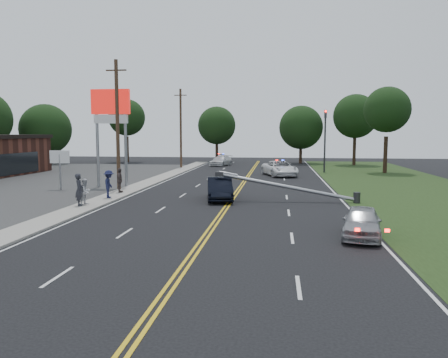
# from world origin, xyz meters

# --- Properties ---
(ground) EXTENTS (120.00, 120.00, 0.00)m
(ground) POSITION_xyz_m (0.00, 0.00, 0.00)
(ground) COLOR black
(ground) RESTS_ON ground
(sidewalk) EXTENTS (1.80, 70.00, 0.12)m
(sidewalk) POSITION_xyz_m (-8.40, 10.00, 0.06)
(sidewalk) COLOR gray
(sidewalk) RESTS_ON ground
(grass_verge) EXTENTS (12.00, 80.00, 0.01)m
(grass_verge) POSITION_xyz_m (13.50, 10.00, 0.01)
(grass_verge) COLOR #1E3113
(grass_verge) RESTS_ON ground
(centerline_yellow) EXTENTS (0.36, 80.00, 0.00)m
(centerline_yellow) POSITION_xyz_m (0.00, 10.00, 0.01)
(centerline_yellow) COLOR gold
(centerline_yellow) RESTS_ON ground
(pylon_sign) EXTENTS (3.20, 0.35, 8.00)m
(pylon_sign) POSITION_xyz_m (-10.50, 14.00, 6.00)
(pylon_sign) COLOR gray
(pylon_sign) RESTS_ON ground
(small_sign) EXTENTS (1.60, 0.14, 3.10)m
(small_sign) POSITION_xyz_m (-14.00, 12.00, 2.33)
(small_sign) COLOR gray
(small_sign) RESTS_ON ground
(traffic_signal) EXTENTS (0.28, 0.41, 7.05)m
(traffic_signal) POSITION_xyz_m (8.30, 30.00, 4.21)
(traffic_signal) COLOR #2D2D30
(traffic_signal) RESTS_ON ground
(fallen_streetlight) EXTENTS (9.36, 0.44, 1.91)m
(fallen_streetlight) POSITION_xyz_m (4.19, 8.00, 0.92)
(fallen_streetlight) COLOR #2D2D30
(fallen_streetlight) RESTS_ON ground
(utility_pole_mid) EXTENTS (1.60, 0.28, 10.00)m
(utility_pole_mid) POSITION_xyz_m (-9.20, 12.00, 5.08)
(utility_pole_mid) COLOR #382619
(utility_pole_mid) RESTS_ON ground
(utility_pole_far) EXTENTS (1.60, 0.28, 10.00)m
(utility_pole_far) POSITION_xyz_m (-9.20, 34.00, 5.08)
(utility_pole_far) COLOR #382619
(utility_pole_far) RESTS_ON ground
(tree_4) EXTENTS (7.31, 7.31, 8.67)m
(tree_4) POSITION_xyz_m (-30.54, 39.68, 5.01)
(tree_4) COLOR black
(tree_4) RESTS_ON ground
(tree_5) EXTENTS (5.58, 5.58, 9.65)m
(tree_5) POSITION_xyz_m (-20.04, 44.66, 6.83)
(tree_5) COLOR black
(tree_5) RESTS_ON ground
(tree_6) EXTENTS (5.80, 5.80, 8.54)m
(tree_6) POSITION_xyz_m (-6.36, 46.52, 5.63)
(tree_6) COLOR black
(tree_6) RESTS_ON ground
(tree_7) EXTENTS (6.38, 6.38, 8.49)m
(tree_7) POSITION_xyz_m (6.38, 45.02, 5.29)
(tree_7) COLOR black
(tree_7) RESTS_ON ground
(tree_8) EXTENTS (6.08, 6.08, 9.84)m
(tree_8) POSITION_xyz_m (13.64, 42.30, 6.78)
(tree_8) COLOR black
(tree_8) RESTS_ON ground
(tree_9) EXTENTS (5.07, 5.07, 9.59)m
(tree_9) POSITION_xyz_m (15.02, 30.32, 7.03)
(tree_9) COLOR black
(tree_9) RESTS_ON ground
(crashed_sedan) EXTENTS (2.37, 4.79, 1.51)m
(crashed_sedan) POSITION_xyz_m (-0.79, 8.26, 0.76)
(crashed_sedan) COLOR black
(crashed_sedan) RESTS_ON ground
(waiting_sedan) EXTENTS (2.29, 4.13, 1.33)m
(waiting_sedan) POSITION_xyz_m (6.66, -1.46, 0.67)
(waiting_sedan) COLOR #95979D
(waiting_sedan) RESTS_ON ground
(emergency_a) EXTENTS (4.25, 6.20, 1.58)m
(emergency_a) POSITION_xyz_m (3.25, 25.40, 0.79)
(emergency_a) COLOR white
(emergency_a) RESTS_ON ground
(emergency_b) EXTENTS (3.07, 5.06, 1.37)m
(emergency_b) POSITION_xyz_m (-4.70, 38.87, 0.69)
(emergency_b) COLOR silver
(emergency_b) RESTS_ON ground
(bystander_a) EXTENTS (0.71, 0.84, 1.94)m
(bystander_a) POSITION_xyz_m (-8.72, 4.17, 1.09)
(bystander_a) COLOR #25262D
(bystander_a) RESTS_ON sidewalk
(bystander_b) EXTENTS (0.76, 0.89, 1.58)m
(bystander_b) POSITION_xyz_m (-8.55, 4.64, 0.91)
(bystander_b) COLOR silver
(bystander_b) RESTS_ON sidewalk
(bystander_c) EXTENTS (0.91, 1.31, 1.86)m
(bystander_c) POSITION_xyz_m (-8.20, 7.50, 1.05)
(bystander_c) COLOR #171B3B
(bystander_c) RESTS_ON sidewalk
(bystander_d) EXTENTS (0.62, 1.11, 1.79)m
(bystander_d) POSITION_xyz_m (-8.46, 10.18, 1.02)
(bystander_d) COLOR #4F423F
(bystander_d) RESTS_ON sidewalk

